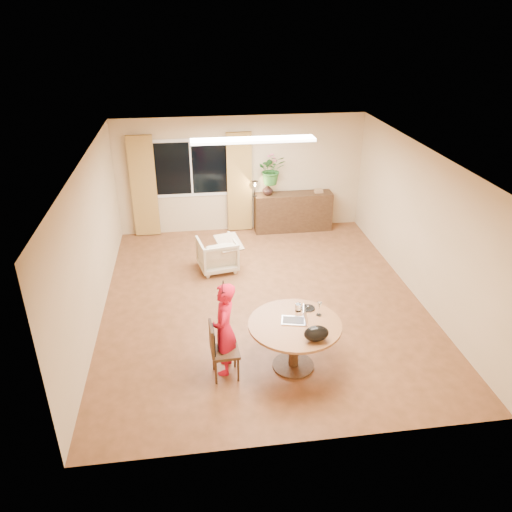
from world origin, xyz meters
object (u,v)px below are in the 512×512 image
at_px(dining_chair, 225,350).
at_px(sideboard, 293,212).
at_px(dining_table, 294,333).
at_px(child, 224,329).
at_px(armchair, 217,254).

bearing_deg(dining_chair, sideboard, 65.34).
relative_size(dining_table, sideboard, 0.74).
bearing_deg(dining_table, child, 176.10).
bearing_deg(sideboard, dining_table, -101.50).
xyz_separation_m(dining_chair, sideboard, (1.97, 4.93, 0.01)).
distance_m(dining_chair, sideboard, 5.31).
xyz_separation_m(dining_table, sideboard, (0.99, 4.86, -0.14)).
relative_size(dining_chair, child, 0.62).
height_order(dining_table, child, child).
bearing_deg(armchair, dining_table, 94.90).
distance_m(child, sideboard, 5.19).
xyz_separation_m(dining_table, dining_chair, (-0.98, -0.06, -0.15)).
xyz_separation_m(child, sideboard, (1.96, 4.80, -0.25)).
distance_m(dining_table, dining_chair, 0.99).
bearing_deg(dining_table, sideboard, 78.50).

